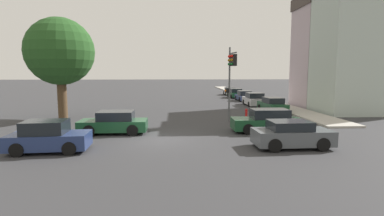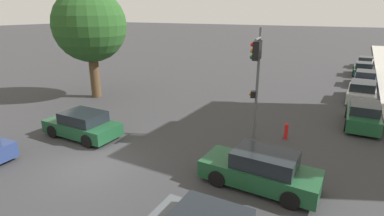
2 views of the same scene
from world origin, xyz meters
The scene contains 11 objects.
ground_plane centered at (0.00, 0.00, 0.00)m, with size 300.00×300.00×0.00m, color #333335.
street_tree centered at (-8.52, 8.50, 5.65)m, with size 5.60×5.60×8.50m.
traffic_signal centered at (5.47, 6.13, 4.29)m, with size 0.74×1.65×5.96m.
crossing_car_0 centered at (-2.95, 2.13, 0.70)m, with size 4.32×2.05×1.46m.
crossing_car_1 centered at (7.18, 2.01, 0.73)m, with size 4.64×2.00×1.54m.
parked_car_0 centered at (10.66, 11.47, 0.72)m, with size 1.98×4.33×1.52m.
parked_car_1 centered at (10.52, 17.75, 0.73)m, with size 2.11×4.79×1.55m.
parked_car_2 centered at (10.73, 23.81, 0.66)m, with size 1.95×4.14×1.41m.
parked_car_3 centered at (10.54, 28.97, 0.68)m, with size 2.00×4.16×1.45m.
parked_car_4 centered at (10.73, 34.91, 0.64)m, with size 1.96×4.46×1.34m.
fire_hydrant centered at (7.04, 7.30, 0.49)m, with size 0.22×0.22×0.92m.
Camera 2 is at (9.91, -8.48, 6.70)m, focal length 28.00 mm.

